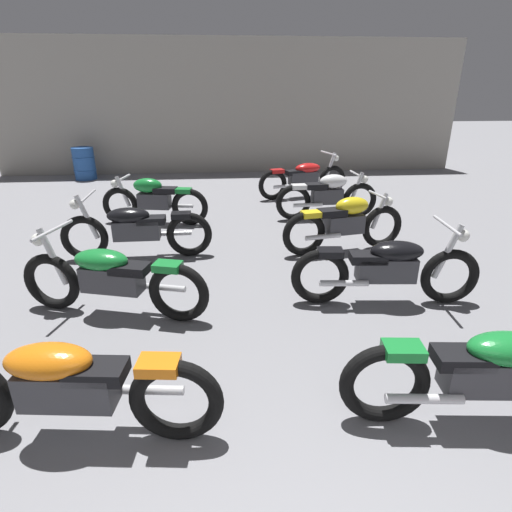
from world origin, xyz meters
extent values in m
cube|color=#9E998E|center=(0.00, 12.63, 1.80)|extent=(13.10, 0.24, 3.60)
torus|color=black|center=(-0.74, 2.52, 0.34)|extent=(0.68, 0.19, 0.67)
cube|color=#38383D|center=(-1.49, 2.61, 0.44)|extent=(0.68, 0.31, 0.28)
ellipsoid|color=orange|center=(-1.59, 2.62, 0.66)|extent=(0.63, 0.39, 0.22)
cube|color=black|center=(-1.27, 2.58, 0.57)|extent=(0.43, 0.28, 0.10)
cube|color=orange|center=(-0.84, 2.53, 0.64)|extent=(0.30, 0.23, 0.08)
cylinder|color=silver|center=(-0.98, 2.68, 0.32)|extent=(0.55, 0.13, 0.07)
torus|color=black|center=(-2.31, 4.57, 0.34)|extent=(0.68, 0.28, 0.67)
torus|color=black|center=(-0.86, 4.17, 0.34)|extent=(0.68, 0.28, 0.67)
cylinder|color=silver|center=(-2.23, 4.55, 0.65)|extent=(0.28, 0.14, 0.66)
cube|color=#38383D|center=(-1.59, 4.37, 0.44)|extent=(0.70, 0.41, 0.28)
ellipsoid|color=#197F33|center=(-1.68, 4.40, 0.66)|extent=(0.66, 0.47, 0.22)
cube|color=black|center=(-1.37, 4.31, 0.57)|extent=(0.45, 0.34, 0.10)
cube|color=#197F33|center=(-0.96, 4.20, 0.64)|extent=(0.32, 0.27, 0.08)
cylinder|color=silver|center=(-2.17, 4.54, 0.96)|extent=(0.22, 0.66, 0.04)
sphere|color=white|center=(-2.37, 4.59, 0.84)|extent=(0.14, 0.14, 0.14)
cylinder|color=silver|center=(-1.07, 4.36, 0.32)|extent=(0.55, 0.21, 0.07)
torus|color=black|center=(-2.36, 6.03, 0.34)|extent=(0.67, 0.12, 0.67)
torus|color=black|center=(-0.86, 6.05, 0.34)|extent=(0.67, 0.12, 0.67)
cylinder|color=silver|center=(-2.28, 6.04, 0.65)|extent=(0.27, 0.07, 0.66)
cube|color=#38383D|center=(-1.61, 6.04, 0.44)|extent=(0.66, 0.25, 0.28)
ellipsoid|color=black|center=(-1.71, 6.04, 0.66)|extent=(0.60, 0.33, 0.22)
cube|color=black|center=(-1.39, 6.05, 0.57)|extent=(0.40, 0.24, 0.10)
cube|color=black|center=(-0.96, 6.05, 0.64)|extent=(0.28, 0.20, 0.08)
cylinder|color=silver|center=(-2.22, 6.04, 0.96)|extent=(0.04, 0.68, 0.04)
sphere|color=white|center=(-2.42, 6.03, 0.84)|extent=(0.14, 0.14, 0.14)
cylinder|color=silver|center=(-1.12, 6.18, 0.32)|extent=(0.55, 0.08, 0.07)
torus|color=black|center=(-2.22, 7.80, 0.34)|extent=(0.68, 0.23, 0.67)
torus|color=black|center=(-0.95, 7.57, 0.34)|extent=(0.68, 0.23, 0.67)
cylinder|color=silver|center=(-2.15, 7.79, 0.59)|extent=(0.25, 0.11, 0.56)
cube|color=#38383D|center=(-1.59, 7.69, 0.44)|extent=(0.61, 0.34, 0.28)
ellipsoid|color=#197F33|center=(-1.68, 7.70, 0.72)|extent=(0.56, 0.37, 0.26)
cube|color=black|center=(-1.37, 7.65, 0.64)|extent=(0.44, 0.31, 0.10)
cube|color=#197F33|center=(-1.04, 7.59, 0.64)|extent=(0.31, 0.25, 0.08)
cylinder|color=silver|center=(-2.09, 7.77, 0.85)|extent=(0.12, 0.48, 0.04)
sphere|color=white|center=(-2.28, 7.81, 0.73)|extent=(0.14, 0.14, 0.14)
cylinder|color=silver|center=(-1.17, 7.74, 0.32)|extent=(0.55, 0.17, 0.07)
torus|color=black|center=(0.77, 2.56, 0.34)|extent=(0.68, 0.18, 0.67)
cube|color=#38383D|center=(1.52, 2.49, 0.44)|extent=(0.68, 0.30, 0.28)
ellipsoid|color=#197F33|center=(1.62, 2.48, 0.66)|extent=(0.63, 0.38, 0.22)
cube|color=black|center=(1.30, 2.51, 0.57)|extent=(0.42, 0.28, 0.10)
cube|color=#197F33|center=(0.87, 2.55, 0.64)|extent=(0.30, 0.23, 0.08)
cylinder|color=silver|center=(1.01, 2.41, 0.32)|extent=(0.55, 0.12, 0.07)
torus|color=black|center=(2.22, 4.31, 0.34)|extent=(0.68, 0.17, 0.67)
torus|color=black|center=(0.73, 4.44, 0.34)|extent=(0.68, 0.17, 0.67)
cylinder|color=silver|center=(2.14, 4.32, 0.65)|extent=(0.28, 0.09, 0.66)
cube|color=#38383D|center=(1.47, 4.38, 0.44)|extent=(0.68, 0.29, 0.28)
ellipsoid|color=black|center=(1.57, 4.37, 0.66)|extent=(0.62, 0.37, 0.22)
cube|color=black|center=(1.25, 4.40, 0.57)|extent=(0.42, 0.27, 0.10)
cube|color=black|center=(0.82, 4.43, 0.64)|extent=(0.30, 0.22, 0.08)
cylinder|color=silver|center=(2.08, 4.33, 0.96)|extent=(0.09, 0.68, 0.04)
sphere|color=white|center=(2.28, 4.31, 0.84)|extent=(0.14, 0.14, 0.14)
cylinder|color=silver|center=(0.96, 4.29, 0.32)|extent=(0.55, 0.12, 0.07)
torus|color=black|center=(2.11, 6.16, 0.34)|extent=(0.68, 0.23, 0.67)
torus|color=black|center=(0.83, 5.92, 0.34)|extent=(0.68, 0.23, 0.67)
cylinder|color=silver|center=(2.03, 6.14, 0.59)|extent=(0.25, 0.11, 0.56)
cube|color=#38383D|center=(1.47, 6.04, 0.44)|extent=(0.61, 0.34, 0.28)
ellipsoid|color=yellow|center=(1.57, 6.06, 0.72)|extent=(0.56, 0.37, 0.26)
cube|color=black|center=(1.25, 6.00, 0.64)|extent=(0.44, 0.31, 0.10)
cube|color=yellow|center=(0.93, 5.94, 0.64)|extent=(0.31, 0.25, 0.08)
cylinder|color=silver|center=(1.97, 6.13, 0.85)|extent=(0.12, 0.48, 0.04)
sphere|color=white|center=(2.17, 6.17, 0.73)|extent=(0.14, 0.14, 0.14)
cylinder|color=silver|center=(1.10, 5.84, 0.32)|extent=(0.55, 0.17, 0.07)
torus|color=black|center=(2.28, 7.78, 0.34)|extent=(0.67, 0.15, 0.67)
torus|color=black|center=(0.98, 7.71, 0.34)|extent=(0.67, 0.15, 0.67)
cylinder|color=silver|center=(2.20, 7.78, 0.59)|extent=(0.25, 0.08, 0.56)
cube|color=#38383D|center=(1.63, 7.74, 0.44)|extent=(0.58, 0.27, 0.28)
ellipsoid|color=white|center=(1.73, 7.75, 0.72)|extent=(0.53, 0.31, 0.26)
cube|color=black|center=(1.41, 7.73, 0.64)|extent=(0.41, 0.26, 0.10)
cube|color=white|center=(1.08, 7.72, 0.64)|extent=(0.29, 0.21, 0.08)
cylinder|color=silver|center=(2.14, 7.77, 0.85)|extent=(0.06, 0.48, 0.04)
sphere|color=white|center=(2.34, 7.78, 0.73)|extent=(0.14, 0.14, 0.14)
cylinder|color=silver|center=(1.24, 7.59, 0.32)|extent=(0.55, 0.10, 0.07)
torus|color=black|center=(2.22, 9.63, 0.34)|extent=(0.68, 0.28, 0.67)
torus|color=black|center=(0.78, 9.23, 0.34)|extent=(0.68, 0.28, 0.67)
cylinder|color=silver|center=(2.15, 9.61, 0.65)|extent=(0.28, 0.14, 0.66)
cube|color=#38383D|center=(1.50, 9.43, 0.44)|extent=(0.70, 0.41, 0.28)
ellipsoid|color=red|center=(1.60, 9.46, 0.66)|extent=(0.66, 0.47, 0.22)
cube|color=black|center=(1.29, 9.37, 0.57)|extent=(0.45, 0.34, 0.10)
cube|color=red|center=(0.87, 9.26, 0.64)|extent=(0.32, 0.27, 0.08)
cylinder|color=silver|center=(2.09, 9.59, 0.96)|extent=(0.22, 0.67, 0.04)
sphere|color=white|center=(2.28, 9.65, 0.84)|extent=(0.14, 0.14, 0.14)
cylinder|color=silver|center=(1.05, 9.17, 0.32)|extent=(0.55, 0.21, 0.07)
cylinder|color=#23519E|center=(-4.02, 11.89, 0.42)|extent=(0.56, 0.56, 0.85)
torus|color=#23519E|center=(-4.02, 11.89, 0.59)|extent=(0.59, 0.59, 0.03)
torus|color=#23519E|center=(-4.02, 11.89, 0.26)|extent=(0.59, 0.59, 0.03)
camera|label=1|loc=(-0.39, 0.17, 2.38)|focal=29.23mm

